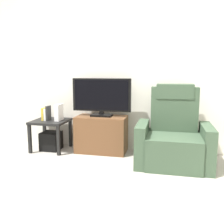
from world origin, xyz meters
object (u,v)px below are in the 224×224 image
(side_table, at_px, (51,125))
(game_console, at_px, (59,112))
(television, at_px, (101,96))
(book_middle, at_px, (47,114))
(subwoofer_box, at_px, (51,141))
(tv_stand, at_px, (101,134))
(recliner_armchair, at_px, (174,137))
(book_rightmost, at_px, (48,113))
(book_leftmost, at_px, (44,114))

(side_table, relative_size, game_console, 2.09)
(television, height_order, book_middle, television)
(subwoofer_box, bearing_deg, side_table, 135.00)
(subwoofer_box, distance_m, book_middle, 0.44)
(tv_stand, relative_size, recliner_armchair, 0.72)
(recliner_armchair, bearing_deg, book_rightmost, 164.07)
(recliner_armchair, xyz_separation_m, book_leftmost, (-2.01, 0.19, 0.21))
(recliner_armchair, height_order, side_table, recliner_armchair)
(book_middle, bearing_deg, tv_stand, 6.26)
(tv_stand, distance_m, book_rightmost, 0.91)
(book_middle, xyz_separation_m, game_console, (0.20, 0.03, 0.04))
(tv_stand, relative_size, book_middle, 4.22)
(book_middle, distance_m, game_console, 0.20)
(book_leftmost, xyz_separation_m, book_middle, (0.05, 0.00, -0.01))
(television, height_order, book_rightmost, television)
(tv_stand, bearing_deg, book_leftmost, -174.07)
(television, xyz_separation_m, subwoofer_box, (-0.82, -0.09, -0.73))
(recliner_armchair, height_order, book_rightmost, recliner_armchair)
(book_rightmost, relative_size, game_console, 0.89)
(television, bearing_deg, book_rightmost, -172.25)
(book_middle, xyz_separation_m, book_rightmost, (0.03, 0.00, 0.02))
(side_table, distance_m, book_rightmost, 0.20)
(tv_stand, bearing_deg, book_middle, -173.74)
(tv_stand, bearing_deg, recliner_armchair, -14.44)
(television, bearing_deg, game_console, -172.87)
(book_leftmost, bearing_deg, book_rightmost, 0.00)
(television, distance_m, subwoofer_box, 1.10)
(subwoofer_box, relative_size, book_middle, 1.57)
(book_rightmost, bearing_deg, book_leftmost, 180.00)
(book_rightmost, xyz_separation_m, game_console, (0.17, 0.03, 0.01))
(subwoofer_box, bearing_deg, tv_stand, 5.27)
(recliner_armchair, relative_size, book_middle, 5.85)
(television, distance_m, book_middle, 0.93)
(side_table, bearing_deg, tv_stand, 5.27)
(side_table, xyz_separation_m, book_rightmost, (-0.02, -0.02, 0.19))
(tv_stand, xyz_separation_m, game_console, (-0.68, -0.07, 0.33))
(side_table, relative_size, book_middle, 2.93)
(subwoofer_box, relative_size, book_rightmost, 1.26)
(television, bearing_deg, recliner_armchair, -15.36)
(television, distance_m, side_table, 0.95)
(tv_stand, relative_size, game_console, 3.01)
(book_rightmost, bearing_deg, television, 7.75)
(recliner_armchair, xyz_separation_m, game_console, (-1.77, 0.22, 0.24))
(side_table, distance_m, game_console, 0.25)
(tv_stand, bearing_deg, side_table, -174.73)
(recliner_armchair, distance_m, book_leftmost, 2.03)
(recliner_armchair, relative_size, subwoofer_box, 3.72)
(book_middle, bearing_deg, book_rightmost, 0.00)
(television, bearing_deg, subwoofer_box, -173.43)
(subwoofer_box, relative_size, game_console, 1.12)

